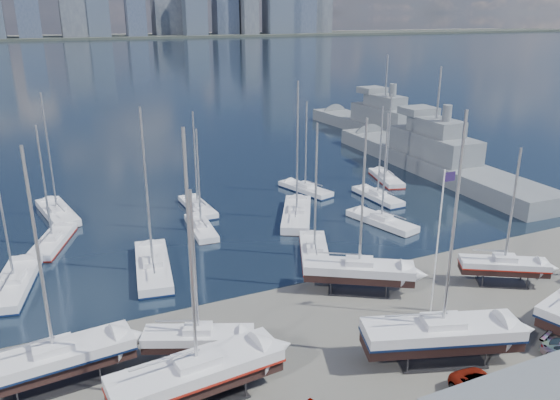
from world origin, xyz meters
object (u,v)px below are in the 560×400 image
sailboat_cradle_0 (55,359)px  flagpole (439,234)px  naval_ship_west (383,128)px  naval_ship_east (432,161)px

sailboat_cradle_0 → flagpole: sailboat_cradle_0 is taller
naval_ship_west → flagpole: size_ratio=3.54×
naval_ship_east → flagpole: bearing=142.8°
sailboat_cradle_0 → flagpole: (29.48, -3.28, 5.36)m
naval_ship_east → flagpole: size_ratio=3.69×
naval_ship_west → flagpole: naval_ship_west is taller
naval_ship_west → flagpole: 72.48m
sailboat_cradle_0 → naval_ship_east: (58.85, 32.63, -0.46)m
naval_ship_east → flagpole: naval_ship_east is taller
naval_ship_east → flagpole: 46.76m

